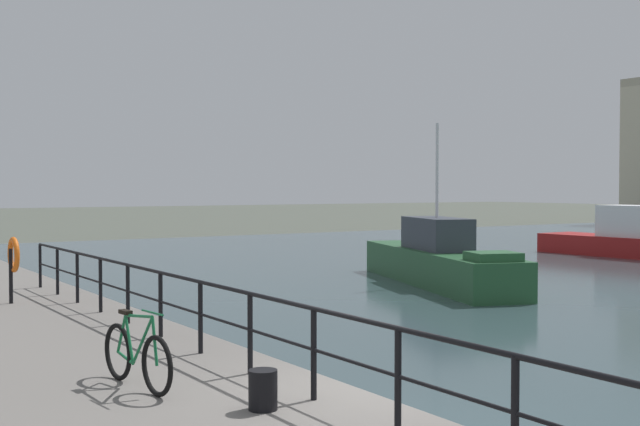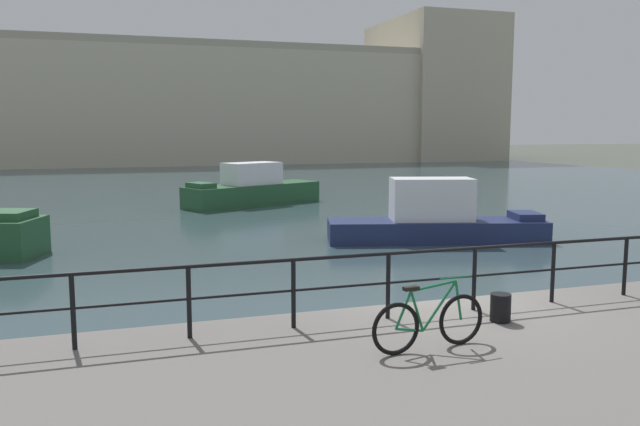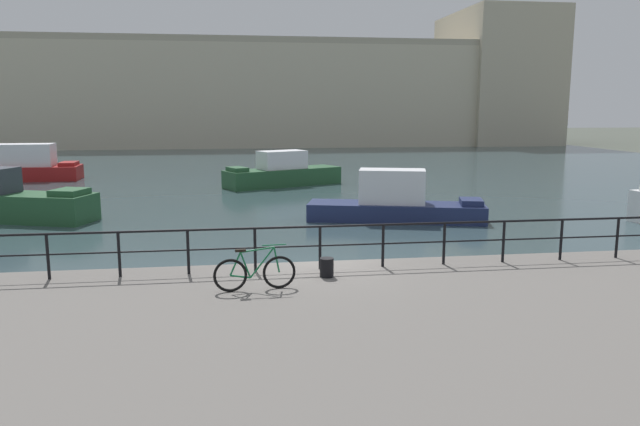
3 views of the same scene
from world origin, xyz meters
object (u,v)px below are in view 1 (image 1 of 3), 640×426
moored_green_narrowboat (632,238)px  life_ring_stand (13,257)px  moored_small_launch (438,261)px  mooring_bollard (263,390)px  parked_bicycle (137,356)px

moored_green_narrowboat → life_ring_stand: moored_green_narrowboat is taller
moored_small_launch → mooring_bollard: 18.16m
moored_small_launch → moored_green_narrowboat: bearing=122.1°
mooring_bollard → moored_small_launch: bearing=133.1°
moored_green_narrowboat → life_ring_stand: (5.73, -28.13, 0.86)m
moored_green_narrowboat → mooring_bollard: (15.78, -27.67, 0.10)m
moored_small_launch → parked_bicycle: (10.74, -14.08, 0.35)m
parked_bicycle → moored_green_narrowboat: bearing=110.3°
moored_green_narrowboat → parked_bicycle: 31.79m
moored_small_launch → parked_bicycle: moored_small_launch is taller
mooring_bollard → moored_green_narrowboat: bearing=119.7°
moored_small_launch → moored_green_narrowboat: 14.80m
moored_small_launch → life_ring_stand: moored_small_launch is taller
parked_bicycle → mooring_bollard: bearing=20.1°
moored_small_launch → parked_bicycle: 17.71m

